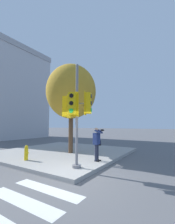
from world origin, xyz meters
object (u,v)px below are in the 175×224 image
person_photographer (97,141)px  street_tree (71,92)px  fire_hydrant (26,153)px  traffic_signal_pole (76,109)px

person_photographer → street_tree: 4.07m
street_tree → fire_hydrant: size_ratio=7.76×
traffic_signal_pole → fire_hydrant: 3.67m
traffic_signal_pole → street_tree: street_tree is taller
traffic_signal_pole → fire_hydrant: size_ratio=5.98×
traffic_signal_pole → person_photographer: bearing=-5.2°
fire_hydrant → street_tree: bearing=-12.8°
person_photographer → fire_hydrant: person_photographer is taller
traffic_signal_pole → person_photographer: 2.18m
person_photographer → fire_hydrant: bearing=119.2°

